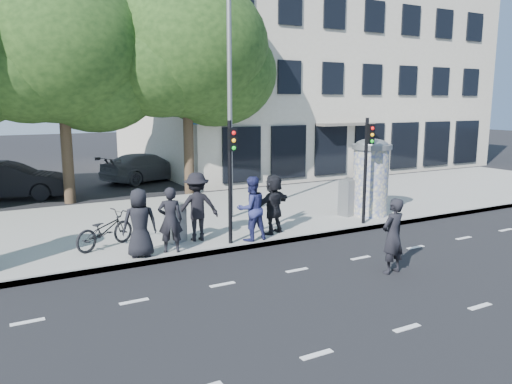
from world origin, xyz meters
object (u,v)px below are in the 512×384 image
traffic_pole_near (231,170)px  cabinet_left (175,223)px  traffic_pole_far (367,160)px  bicycle (105,230)px  man_road (393,236)px  ped_a (140,223)px  ped_b (170,220)px  car_mid (8,181)px  car_right (147,167)px  ped_d (197,207)px  ad_column_right (371,175)px  ped_f (273,204)px  street_lamp (230,78)px  ped_c (251,209)px  cabinet_right (348,197)px

traffic_pole_near → cabinet_left: (-1.29, 0.93, -1.53)m
traffic_pole_far → cabinet_left: size_ratio=3.11×
bicycle → man_road: bearing=-158.5°
traffic_pole_near → ped_a: 2.81m
man_road → bicycle: 7.50m
traffic_pole_far → ped_a: (-7.34, 0.06, -1.20)m
ped_b → man_road: size_ratio=0.95×
traffic_pole_near → ped_a: (-2.54, 0.06, -1.20)m
ped_b → car_mid: ped_b is taller
traffic_pole_far → car_right: traffic_pole_far is taller
ped_d → ad_column_right: bearing=-170.9°
ped_f → cabinet_left: (-2.88, 0.52, -0.34)m
ad_column_right → car_mid: ad_column_right is taller
ped_a → bicycle: (-0.61, 1.26, -0.39)m
cabinet_left → ped_b: bearing=-140.0°
street_lamp → ped_d: street_lamp is taller
ped_f → man_road: (0.89, -4.03, -0.13)m
bicycle → car_right: 12.57m
ped_f → car_mid: 12.46m
car_right → ped_c: bearing=154.4°
ped_b → ped_c: ped_c is taller
bicycle → street_lamp: bearing=-98.8°
ad_column_right → ped_f: bearing=-173.2°
traffic_pole_far → street_lamp: (-3.40, 2.84, 2.56)m
cabinet_left → ped_d: bearing=-35.0°
cabinet_left → car_right: size_ratio=0.22×
ad_column_right → ped_d: ad_column_right is taller
ped_d → car_right: size_ratio=0.39×
ped_f → ped_a: bearing=-14.9°
ad_column_right → cabinet_right: size_ratio=2.11×
ped_d → cabinet_right: size_ratio=1.55×
ped_b → car_mid: bearing=-55.1°
car_right → ped_b: bearing=144.1°
man_road → car_right: man_road is taller
ped_c → car_mid: 12.30m
traffic_pole_near → traffic_pole_far: (4.80, 0.00, 0.00)m
car_mid → street_lamp: bearing=-126.2°
traffic_pole_far → ped_f: 3.44m
street_lamp → car_right: street_lamp is taller
cabinet_left → car_right: car_right is taller
street_lamp → ped_b: size_ratio=4.61×
ad_column_right → man_road: size_ratio=1.45×
man_road → traffic_pole_near: bearing=-63.8°
ped_a → ped_d: bearing=-149.5°
ped_f → cabinet_left: bearing=-30.0°
street_lamp → ped_d: 4.69m
traffic_pole_far → bicycle: 8.22m
traffic_pole_near → car_mid: size_ratio=0.71×
ad_column_right → ped_a: 8.40m
traffic_pole_near → ped_b: size_ratio=1.96×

